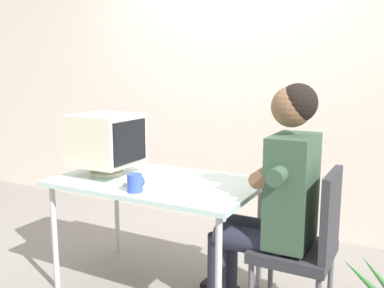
{
  "coord_description": "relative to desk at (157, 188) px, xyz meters",
  "views": [
    {
      "loc": [
        1.41,
        -2.18,
        1.41
      ],
      "look_at": [
        0.25,
        0.0,
        0.98
      ],
      "focal_mm": 39.75,
      "sensor_mm": 36.0,
      "label": 1
    }
  ],
  "objects": [
    {
      "name": "office_chair",
      "position": [
        0.94,
        0.03,
        -0.18
      ],
      "size": [
        0.42,
        0.42,
        0.9
      ],
      "color": "#4C4C51",
      "rests_on": "ground_plane"
    },
    {
      "name": "crt_monitor",
      "position": [
        -0.36,
        -0.04,
        0.29
      ],
      "size": [
        0.39,
        0.38,
        0.4
      ],
      "color": "beige",
      "rests_on": "desk"
    },
    {
      "name": "wall_back",
      "position": [
        0.3,
        1.4,
        0.83
      ],
      "size": [
        8.0,
        0.1,
        3.0
      ],
      "primitive_type": "cube",
      "color": "beige",
      "rests_on": "ground_plane"
    },
    {
      "name": "desk",
      "position": [
        0.0,
        0.0,
        0.0
      ],
      "size": [
        1.27,
        0.76,
        0.73
      ],
      "color": "#B7B7BC",
      "rests_on": "ground_plane"
    },
    {
      "name": "ground_plane",
      "position": [
        0.0,
        0.0,
        -0.67
      ],
      "size": [
        12.0,
        12.0,
        0.0
      ],
      "primitive_type": "plane",
      "color": "gray"
    },
    {
      "name": "desk_mug",
      "position": [
        0.03,
        -0.28,
        0.11
      ],
      "size": [
        0.09,
        0.1,
        0.1
      ],
      "color": "blue",
      "rests_on": "desk"
    },
    {
      "name": "keyboard",
      "position": [
        -0.01,
        -0.0,
        0.07
      ],
      "size": [
        0.17,
        0.45,
        0.03
      ],
      "color": "beige",
      "rests_on": "desk"
    },
    {
      "name": "person_seated",
      "position": [
        0.76,
        0.03,
        0.07
      ],
      "size": [
        0.69,
        0.56,
        1.34
      ],
      "color": "#334C38",
      "rests_on": "ground_plane"
    }
  ]
}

